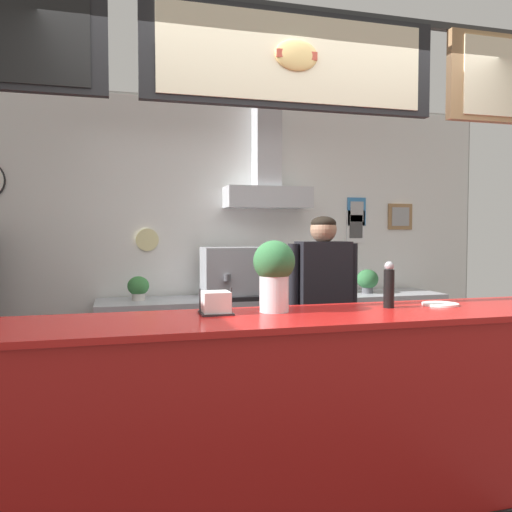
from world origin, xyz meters
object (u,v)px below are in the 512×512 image
at_px(pepper_grinder, 389,285).
at_px(potted_sage, 367,280).
at_px(potted_rosemary, 138,287).
at_px(potted_oregano, 280,284).
at_px(napkin_holder, 216,304).
at_px(basil_vase, 274,274).
at_px(espresso_machine, 234,273).
at_px(shop_worker, 323,315).
at_px(condiment_plate, 440,304).

bearing_deg(pepper_grinder, potted_sage, 65.51).
height_order(potted_rosemary, pepper_grinder, pepper_grinder).
relative_size(potted_oregano, napkin_holder, 1.21).
bearing_deg(napkin_holder, potted_oregano, 64.16).
bearing_deg(potted_rosemary, basil_vase, -73.92).
bearing_deg(espresso_machine, potted_sage, 0.68).
height_order(potted_oregano, potted_rosemary, potted_rosemary).
distance_m(espresso_machine, potted_oregano, 0.46).
distance_m(potted_rosemary, pepper_grinder, 2.45).
xyz_separation_m(shop_worker, potted_sage, (0.90, 1.04, 0.14)).
relative_size(espresso_machine, condiment_plate, 2.87).
bearing_deg(napkin_holder, condiment_plate, -1.16).
xyz_separation_m(potted_oregano, basil_vase, (-0.69, -2.06, 0.27)).
xyz_separation_m(espresso_machine, potted_sage, (1.33, 0.02, -0.10)).
relative_size(potted_sage, pepper_grinder, 0.92).
height_order(potted_rosemary, condiment_plate, potted_rosemary).
distance_m(espresso_machine, basil_vase, 2.04).
bearing_deg(napkin_holder, espresso_machine, 74.72).
distance_m(potted_rosemary, basil_vase, 2.18).
distance_m(shop_worker, basil_vase, 1.28).
bearing_deg(potted_rosemary, napkin_holder, -81.82).
bearing_deg(espresso_machine, shop_worker, -66.88).
bearing_deg(pepper_grinder, espresso_machine, 100.87).
bearing_deg(potted_oregano, potted_rosemary, 178.98).
xyz_separation_m(potted_oregano, condiment_plate, (0.28, -2.07, 0.08)).
bearing_deg(condiment_plate, potted_oregano, 97.65).
bearing_deg(condiment_plate, potted_rosemary, 126.79).
xyz_separation_m(espresso_machine, condiment_plate, (0.72, -2.04, -0.03)).
relative_size(shop_worker, pepper_grinder, 6.34).
xyz_separation_m(shop_worker, condiment_plate, (0.28, -1.01, 0.21)).
relative_size(potted_rosemary, napkin_holder, 1.27).
height_order(shop_worker, condiment_plate, shop_worker).
bearing_deg(pepper_grinder, condiment_plate, 1.77).
bearing_deg(potted_oregano, napkin_holder, -115.84).
distance_m(espresso_machine, napkin_holder, 2.09).
distance_m(basil_vase, pepper_grinder, 0.65).
height_order(shop_worker, potted_sage, shop_worker).
bearing_deg(espresso_machine, pepper_grinder, -79.13).
xyz_separation_m(espresso_machine, pepper_grinder, (0.39, -2.05, 0.09)).
distance_m(basil_vase, condiment_plate, 0.99).
bearing_deg(potted_oregano, shop_worker, -90.26).
relative_size(potted_oregano, pepper_grinder, 0.80).
relative_size(condiment_plate, pepper_grinder, 0.79).
height_order(basil_vase, napkin_holder, basil_vase).
height_order(shop_worker, espresso_machine, shop_worker).
height_order(espresso_machine, napkin_holder, espresso_machine).
height_order(condiment_plate, pepper_grinder, pepper_grinder).
xyz_separation_m(potted_rosemary, pepper_grinder, (1.24, -2.11, 0.20)).
bearing_deg(basil_vase, espresso_machine, 83.01).
bearing_deg(basil_vase, condiment_plate, -0.95).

